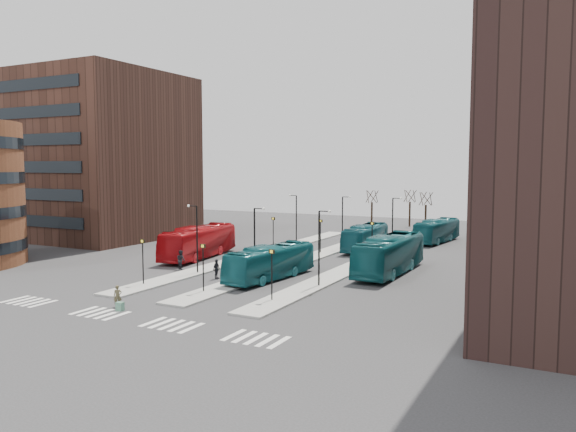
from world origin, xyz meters
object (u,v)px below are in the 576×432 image
at_px(traveller, 118,296).
at_px(commuter_a, 181,260).
at_px(commuter_b, 216,269).
at_px(teal_bus_a, 271,262).
at_px(suitcase, 120,306).
at_px(teal_bus_d, 437,231).
at_px(teal_bus_c, 390,254).
at_px(red_bus, 199,242).
at_px(teal_bus_b, 365,237).
at_px(commuter_c, 242,268).

distance_m(traveller, commuter_a, 14.13).
height_order(commuter_a, commuter_b, commuter_a).
bearing_deg(commuter_b, teal_bus_a, -67.13).
relative_size(suitcase, traveller, 0.39).
bearing_deg(teal_bus_d, commuter_a, -112.44).
bearing_deg(traveller, commuter_a, 66.07).
xyz_separation_m(teal_bus_a, traveller, (-4.69, -13.29, -0.71)).
bearing_deg(traveller, commuter_b, 42.97).
relative_size(suitcase, teal_bus_d, 0.06).
xyz_separation_m(teal_bus_c, commuter_a, (-17.97, -7.26, -0.81)).
height_order(teal_bus_a, commuter_a, teal_bus_a).
bearing_deg(traveller, suitcase, -82.63).
distance_m(commuter_a, commuter_b, 5.83).
xyz_separation_m(red_bus, teal_bus_d, (19.75, 23.84, -0.22)).
height_order(suitcase, teal_bus_b, teal_bus_b).
relative_size(teal_bus_b, commuter_a, 5.76).
height_order(red_bus, commuter_c, red_bus).
relative_size(teal_bus_b, teal_bus_d, 1.00).
height_order(red_bus, commuter_a, red_bus).
bearing_deg(suitcase, teal_bus_c, 55.21).
xyz_separation_m(suitcase, traveller, (-0.86, 0.68, 0.47)).
bearing_deg(teal_bus_a, teal_bus_d, 81.81).
bearing_deg(suitcase, traveller, 136.81).
bearing_deg(commuter_c, teal_bus_c, 145.56).
distance_m(commuter_b, commuter_c, 2.20).
bearing_deg(commuter_b, commuter_a, 65.13).
relative_size(teal_bus_b, teal_bus_c, 0.85).
xyz_separation_m(teal_bus_b, commuter_b, (-5.83, -21.69, -0.63)).
xyz_separation_m(teal_bus_c, commuter_b, (-12.51, -9.33, -0.88)).
xyz_separation_m(teal_bus_b, commuter_a, (-11.28, -19.62, -0.56)).
height_order(teal_bus_b, teal_bus_c, teal_bus_c).
height_order(teal_bus_b, commuter_c, teal_bus_b).
bearing_deg(teal_bus_c, red_bus, -176.81).
bearing_deg(commuter_c, traveller, 7.96).
relative_size(red_bus, teal_bus_b, 1.14).
bearing_deg(commuter_a, red_bus, -46.22).
bearing_deg(teal_bus_a, suitcase, -99.57).
height_order(traveller, commuter_b, commuter_b).
bearing_deg(teal_bus_c, teal_bus_a, -138.39).
relative_size(teal_bus_c, commuter_c, 6.95).
distance_m(teal_bus_c, commuter_a, 19.39).
distance_m(teal_bus_d, commuter_b, 34.36).
bearing_deg(commuter_b, red_bus, 39.58).
relative_size(teal_bus_c, commuter_b, 7.27).
relative_size(teal_bus_d, commuter_a, 5.74).
distance_m(red_bus, commuter_a, 6.95).
bearing_deg(suitcase, commuter_a, 107.68).
distance_m(teal_bus_b, commuter_b, 22.47).
bearing_deg(teal_bus_b, red_bus, -138.77).
xyz_separation_m(teal_bus_a, teal_bus_c, (8.35, 7.21, 0.27)).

